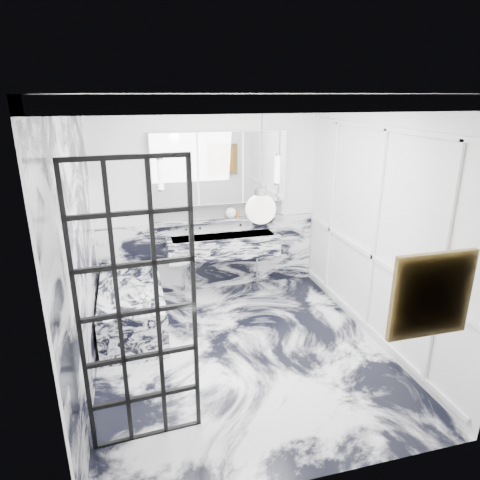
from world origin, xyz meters
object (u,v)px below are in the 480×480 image
object	(u,v)px
trough_sink	(223,246)
mirror_cabinet	(220,168)
bathtub	(132,306)
crittall_door	(138,312)

from	to	relation	value
trough_sink	mirror_cabinet	bearing A→B (deg)	90.00
trough_sink	bathtub	xyz separation A→B (m)	(-1.33, -0.66, -0.45)
crittall_door	trough_sink	xyz separation A→B (m)	(1.25, 2.58, -0.47)
mirror_cabinet	bathtub	distance (m)	2.20
crittall_door	bathtub	xyz separation A→B (m)	(-0.07, 1.92, -0.92)
crittall_door	mirror_cabinet	size ratio (longest dim) A/B	1.26
crittall_door	mirror_cabinet	xyz separation A→B (m)	(1.25, 2.75, 0.62)
crittall_door	trough_sink	world-z (taller)	crittall_door
crittall_door	bathtub	distance (m)	2.13
trough_sink	bathtub	size ratio (longest dim) A/B	0.97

